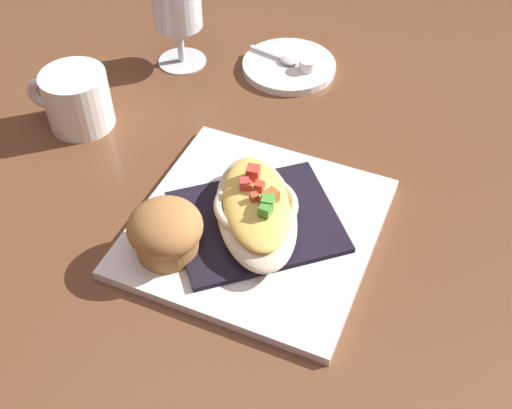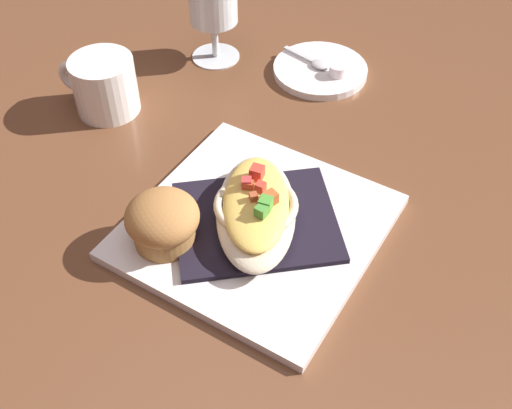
# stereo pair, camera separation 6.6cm
# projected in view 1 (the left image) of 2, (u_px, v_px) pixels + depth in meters

# --- Properties ---
(ground_plane) EXTENTS (2.60, 2.60, 0.00)m
(ground_plane) POSITION_uv_depth(u_px,v_px,m) (256.00, 230.00, 0.69)
(ground_plane) COLOR brown
(square_plate) EXTENTS (0.27, 0.27, 0.01)m
(square_plate) POSITION_uv_depth(u_px,v_px,m) (256.00, 227.00, 0.69)
(square_plate) COLOR white
(square_plate) RESTS_ON ground_plane
(folded_napkin) EXTENTS (0.22, 0.22, 0.01)m
(folded_napkin) POSITION_uv_depth(u_px,v_px,m) (256.00, 221.00, 0.68)
(folded_napkin) COLOR black
(folded_napkin) RESTS_ON square_plate
(gratin_dish) EXTENTS (0.19, 0.15, 0.05)m
(gratin_dish) POSITION_uv_depth(u_px,v_px,m) (256.00, 207.00, 0.67)
(gratin_dish) COLOR beige
(gratin_dish) RESTS_ON folded_napkin
(muffin) EXTENTS (0.08, 0.08, 0.06)m
(muffin) POSITION_uv_depth(u_px,v_px,m) (166.00, 231.00, 0.64)
(muffin) COLOR #A6753E
(muffin) RESTS_ON square_plate
(coffee_mug) EXTENTS (0.08, 0.11, 0.08)m
(coffee_mug) POSITION_uv_depth(u_px,v_px,m) (77.00, 102.00, 0.80)
(coffee_mug) COLOR white
(coffee_mug) RESTS_ON ground_plane
(stemmed_glass) EXTENTS (0.07, 0.07, 0.14)m
(stemmed_glass) POSITION_uv_depth(u_px,v_px,m) (177.00, 5.00, 0.86)
(stemmed_glass) COLOR white
(stemmed_glass) RESTS_ON ground_plane
(creamer_saucer) EXTENTS (0.14, 0.14, 0.01)m
(creamer_saucer) POSITION_uv_depth(u_px,v_px,m) (289.00, 66.00, 0.91)
(creamer_saucer) COLOR white
(creamer_saucer) RESTS_ON ground_plane
(spoon) EXTENTS (0.03, 0.08, 0.01)m
(spoon) POSITION_uv_depth(u_px,v_px,m) (286.00, 59.00, 0.90)
(spoon) COLOR silver
(spoon) RESTS_ON creamer_saucer
(creamer_cup_0) EXTENTS (0.02, 0.02, 0.02)m
(creamer_cup_0) POSITION_uv_depth(u_px,v_px,m) (307.00, 65.00, 0.88)
(creamer_cup_0) COLOR white
(creamer_cup_0) RESTS_ON creamer_saucer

